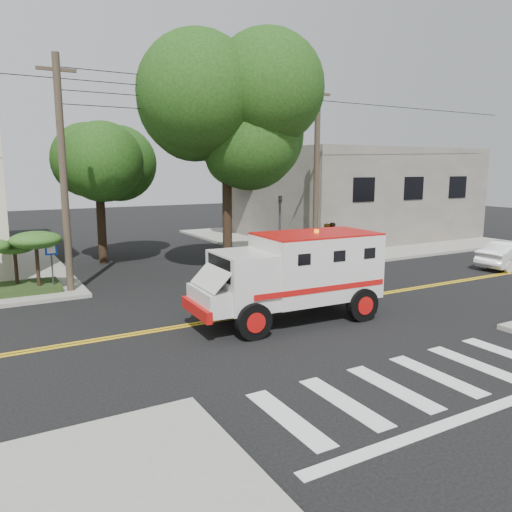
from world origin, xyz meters
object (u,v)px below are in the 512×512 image
pedestrian_a (325,242)px  pedestrian_b (331,238)px  parked_sedan (511,255)px  armored_truck (295,272)px

pedestrian_a → pedestrian_b: size_ratio=1.09×
parked_sedan → pedestrian_b: pedestrian_b is taller
parked_sedan → pedestrian_a: bearing=49.0°
armored_truck → parked_sedan: 14.23m
armored_truck → parked_sedan: bearing=10.0°
armored_truck → pedestrian_b: 12.11m
pedestrian_a → pedestrian_b: (1.52, 1.46, -0.08)m
armored_truck → pedestrian_b: bearing=48.9°
parked_sedan → pedestrian_a: 9.08m
parked_sedan → pedestrian_b: bearing=35.6°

